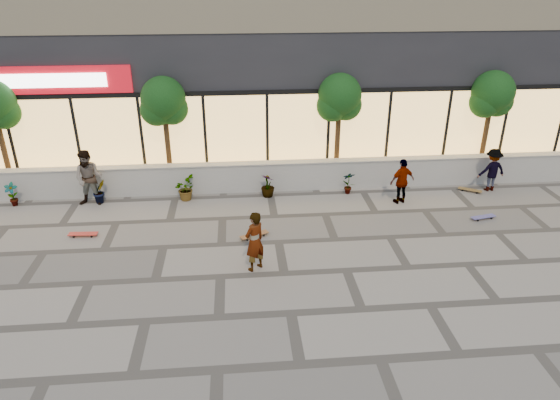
{
  "coord_description": "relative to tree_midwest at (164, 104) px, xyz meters",
  "views": [
    {
      "loc": [
        -1.07,
        -9.15,
        7.14
      ],
      "look_at": [
        0.04,
        3.33,
        1.3
      ],
      "focal_mm": 32.0,
      "sensor_mm": 36.0,
      "label": 1
    }
  ],
  "objects": [
    {
      "name": "ground",
      "position": [
        3.5,
        -7.7,
        -2.99
      ],
      "size": [
        80.0,
        80.0,
        0.0
      ],
      "primitive_type": "plane",
      "color": "gray",
      "rests_on": "ground"
    },
    {
      "name": "planter_wall",
      "position": [
        3.5,
        -0.7,
        -2.46
      ],
      "size": [
        22.0,
        0.42,
        1.04
      ],
      "color": "beige",
      "rests_on": "ground"
    },
    {
      "name": "retail_building",
      "position": [
        3.5,
        4.79,
        1.26
      ],
      "size": [
        24.0,
        9.17,
        8.5
      ],
      "color": "#242429",
      "rests_on": "ground"
    },
    {
      "name": "shrub_a",
      "position": [
        -5.0,
        -1.25,
        -2.58
      ],
      "size": [
        0.43,
        0.29,
        0.81
      ],
      "primitive_type": "imported",
      "color": "#133D14",
      "rests_on": "ground"
    },
    {
      "name": "shrub_b",
      "position": [
        -2.2,
        -1.25,
        -2.58
      ],
      "size": [
        0.57,
        0.57,
        0.81
      ],
      "primitive_type": "imported",
      "rotation": [
        0.0,
        0.0,
        0.82
      ],
      "color": "#133D14",
      "rests_on": "ground"
    },
    {
      "name": "shrub_c",
      "position": [
        0.6,
        -1.25,
        -2.58
      ],
      "size": [
        0.68,
        0.77,
        0.81
      ],
      "primitive_type": "imported",
      "rotation": [
        0.0,
        0.0,
        1.64
      ],
      "color": "#133D14",
      "rests_on": "ground"
    },
    {
      "name": "shrub_d",
      "position": [
        3.4,
        -1.25,
        -2.58
      ],
      "size": [
        0.64,
        0.64,
        0.81
      ],
      "primitive_type": "imported",
      "rotation": [
        0.0,
        0.0,
        2.46
      ],
      "color": "#133D14",
      "rests_on": "ground"
    },
    {
      "name": "shrub_e",
      "position": [
        6.2,
        -1.25,
        -2.58
      ],
      "size": [
        0.46,
        0.35,
        0.81
      ],
      "primitive_type": "imported",
      "rotation": [
        0.0,
        0.0,
        3.28
      ],
      "color": "#133D14",
      "rests_on": "ground"
    },
    {
      "name": "tree_midwest",
      "position": [
        0.0,
        0.0,
        0.0
      ],
      "size": [
        1.6,
        1.5,
        3.92
      ],
      "color": "#422917",
      "rests_on": "ground"
    },
    {
      "name": "tree_mideast",
      "position": [
        6.0,
        0.0,
        0.0
      ],
      "size": [
        1.6,
        1.5,
        3.92
      ],
      "color": "#422917",
      "rests_on": "ground"
    },
    {
      "name": "tree_east",
      "position": [
        11.5,
        0.0,
        0.0
      ],
      "size": [
        1.6,
        1.5,
        3.92
      ],
      "color": "#422917",
      "rests_on": "ground"
    },
    {
      "name": "skater_center",
      "position": [
        2.77,
        -5.78,
        -2.17
      ],
      "size": [
        0.71,
        0.68,
        1.64
      ],
      "primitive_type": "imported",
      "rotation": [
        0.0,
        0.0,
        3.84
      ],
      "color": "white",
      "rests_on": "ground"
    },
    {
      "name": "skater_left",
      "position": [
        -2.42,
        -1.4,
        -2.04
      ],
      "size": [
        0.97,
        0.79,
        1.88
      ],
      "primitive_type": "imported",
      "rotation": [
        0.0,
        0.0,
        -0.09
      ],
      "color": "#908A5D",
      "rests_on": "ground"
    },
    {
      "name": "skater_right_near",
      "position": [
        7.78,
        -2.14,
        -2.22
      ],
      "size": [
        0.97,
        0.63,
        1.54
      ],
      "primitive_type": "imported",
      "rotation": [
        0.0,
        0.0,
        3.45
      ],
      "color": "white",
      "rests_on": "ground"
    },
    {
      "name": "skater_right_far",
      "position": [
        11.22,
        -1.4,
        -2.22
      ],
      "size": [
        1.04,
        0.68,
        1.52
      ],
      "primitive_type": "imported",
      "rotation": [
        0.0,
        0.0,
        3.26
      ],
      "color": "maroon",
      "rests_on": "ground"
    },
    {
      "name": "skateboard_center",
      "position": [
        2.81,
        -4.1,
        -2.9
      ],
      "size": [
        0.88,
        0.57,
        0.1
      ],
      "rotation": [
        0.0,
        0.0,
        0.43
      ],
      "color": "brown",
      "rests_on": "ground"
    },
    {
      "name": "skateboard_left",
      "position": [
        -2.17,
        -3.6,
        -2.9
      ],
      "size": [
        0.85,
        0.26,
        0.1
      ],
      "rotation": [
        0.0,
        0.0,
        -0.05
      ],
      "color": "red",
      "rests_on": "ground"
    },
    {
      "name": "skateboard_right_near",
      "position": [
        10.5,
        -1.5,
        -2.91
      ],
      "size": [
        0.77,
        0.6,
        0.1
      ],
      "rotation": [
        0.0,
        0.0,
        -0.58
      ],
      "color": "brown",
      "rests_on": "ground"
    },
    {
      "name": "skateboard_right_far",
      "position": [
        10.0,
        -3.57,
        -2.9
      ],
      "size": [
        0.84,
        0.38,
        0.1
      ],
      "rotation": [
        0.0,
        0.0,
        0.22
      ],
      "color": "#514E90",
      "rests_on": "ground"
    }
  ]
}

